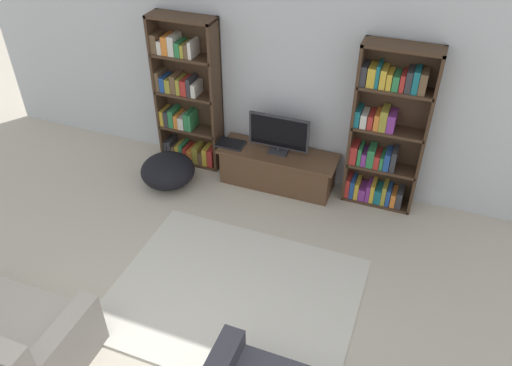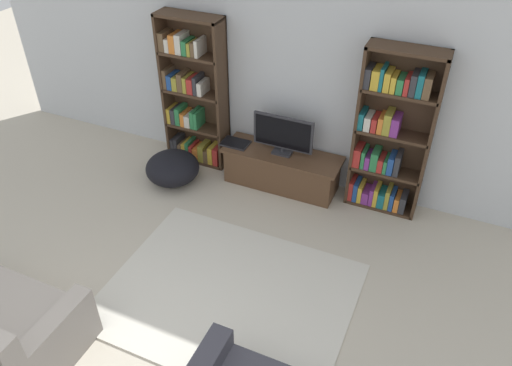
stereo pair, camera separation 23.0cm
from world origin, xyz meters
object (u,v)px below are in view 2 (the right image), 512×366
Objects in this scene: tv_stand at (282,169)px; bookshelf_right at (390,137)px; laptop at (235,143)px; beanbag_ottoman at (173,168)px; television at (283,134)px; bookshelf_left at (193,97)px.

bookshelf_right is at bearing 6.22° from tv_stand.
laptop reaches higher than beanbag_ottoman.
tv_stand is 0.68m from laptop.
bookshelf_right is 2.90× the size of beanbag_ottoman.
television is 2.17× the size of laptop.
laptop is (0.68, -0.17, -0.44)m from bookshelf_left.
television is at bearing -5.77° from bookshelf_left.
tv_stand is 1.41m from beanbag_ottoman.
television is at bearing 20.34° from beanbag_ottoman.
laptop is (-0.63, -0.04, -0.26)m from television.
beanbag_ottoman is at bearing -147.11° from laptop.
bookshelf_left is 2.90× the size of beanbag_ottoman.
beanbag_ottoman is (-1.32, -0.49, -0.05)m from tv_stand.
bookshelf_left is 0.96m from beanbag_ottoman.
tv_stand is 0.51m from television.
tv_stand is at bearing -5.90° from bookshelf_left.
bookshelf_left reaches higher than beanbag_ottoman.
television is at bearing 3.79° from laptop.
television is 1.10× the size of beanbag_ottoman.
bookshelf_left is at bearing 174.10° from tv_stand.
beanbag_ottoman is (-1.32, -0.49, -0.56)m from television.
television reaches higher than tv_stand.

